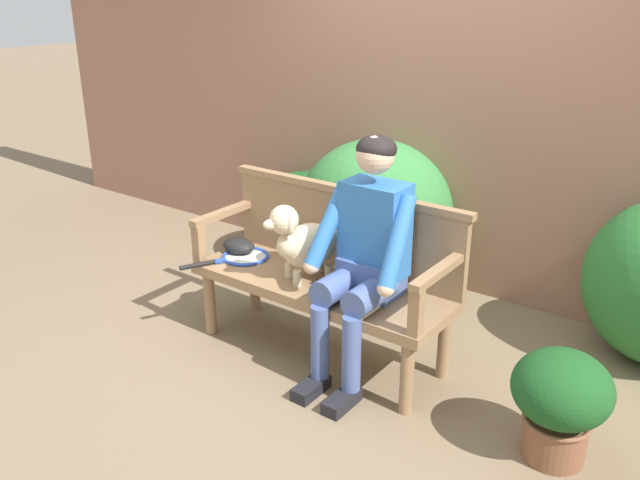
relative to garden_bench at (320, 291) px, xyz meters
name	(u,v)px	position (x,y,z in m)	size (l,w,h in m)	color
ground_plane	(320,353)	(0.00, 0.00, -0.41)	(40.00, 40.00, 0.00)	#7A664C
brick_garden_fence	(447,87)	(0.00, 1.46, 0.98)	(8.00, 0.30, 2.78)	#936651
hedge_bush_far_left	(310,219)	(-0.88, 1.07, -0.05)	(1.05, 0.93, 0.71)	#194C1E
hedge_bush_mid_left	(374,213)	(-0.30, 1.06, 0.12)	(1.12, 1.08, 1.05)	#337538
garden_bench	(320,291)	(0.00, 0.00, 0.00)	(1.55, 0.53, 0.47)	#93704C
bench_backrest	(344,227)	(0.00, 0.24, 0.32)	(1.59, 0.06, 0.50)	#93704C
bench_armrest_left_end	(214,225)	(-0.74, -0.09, 0.27)	(0.06, 0.53, 0.28)	#93704C
bench_armrest_right_end	(430,287)	(0.74, -0.09, 0.27)	(0.06, 0.53, 0.28)	#93704C
person_seated	(365,251)	(0.31, -0.02, 0.33)	(0.56, 0.67, 1.34)	black
dog_on_bench	(302,242)	(-0.09, -0.04, 0.29)	(0.35, 0.45, 0.46)	beige
tennis_racket	(241,257)	(-0.58, -0.03, 0.07)	(0.39, 0.57, 0.03)	blue
baseball_glove	(239,246)	(-0.66, 0.04, 0.11)	(0.22, 0.17, 0.09)	black
potted_plant	(560,399)	(1.41, -0.10, -0.09)	(0.45, 0.45, 0.54)	brown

